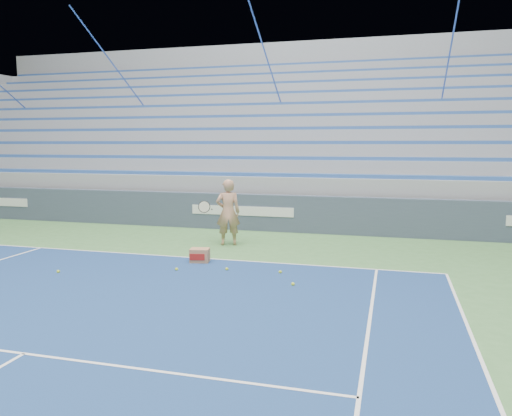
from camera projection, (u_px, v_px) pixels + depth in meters
The scene contains 9 objects.
sponsor_barrier at pixel (243, 212), 15.23m from camera, with size 30.00×0.32×1.10m.
bleachers at pixel (283, 150), 20.46m from camera, with size 31.00×9.15×7.30m.
tennis_player at pixel (228, 212), 12.87m from camera, with size 0.97×0.92×1.71m.
ball_box at pixel (200, 256), 11.04m from camera, with size 0.47×0.39×0.31m.
tennis_ball_0 at pixel (293, 284), 9.23m from camera, with size 0.07×0.07×0.07m, color #CDE52F.
tennis_ball_1 at pixel (177, 269), 10.32m from camera, with size 0.07×0.07×0.07m, color #CDE52F.
tennis_ball_2 at pixel (280, 272), 10.10m from camera, with size 0.07×0.07×0.07m, color #CDE52F.
tennis_ball_3 at pixel (227, 269), 10.34m from camera, with size 0.07×0.07×0.07m, color #CDE52F.
tennis_ball_4 at pixel (58, 272), 10.14m from camera, with size 0.07×0.07×0.07m, color #CDE52F.
Camera 1 is at (4.37, 1.44, 2.62)m, focal length 35.00 mm.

